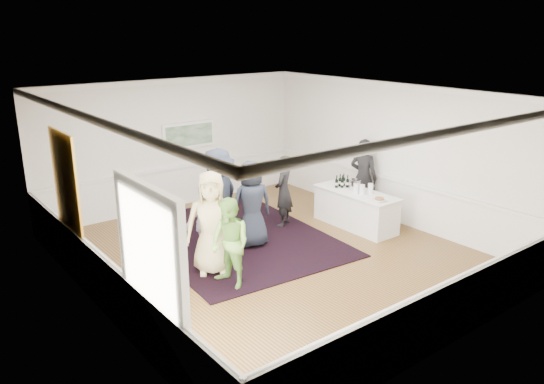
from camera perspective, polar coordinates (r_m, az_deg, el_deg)
floor at (r=10.64m, az=0.11°, el=-6.86°), size 8.00×8.00×0.00m
ceiling at (r=9.78m, az=0.13°, el=10.51°), size 7.00×8.00×0.02m
wall_left at (r=8.51m, az=-18.85°, el=-2.55°), size 0.02×8.00×3.20m
wall_right at (r=12.49m, az=12.94°, el=4.10°), size 0.02×8.00×3.20m
wall_back at (r=13.39m, az=-10.49°, el=5.12°), size 7.00×0.02×3.20m
wall_front at (r=7.52m, az=19.25°, el=-5.20°), size 7.00×0.02×3.20m
wainscoting at (r=10.45m, az=0.12°, el=-4.36°), size 7.00×8.00×1.00m
mirror at (r=9.66m, az=-21.28°, el=0.75°), size 0.05×1.25×1.85m
doorway at (r=6.94m, az=-12.95°, el=-8.19°), size 0.10×1.78×2.56m
landscape_painting at (r=13.49m, az=-8.91°, el=6.07°), size 1.44×0.06×0.66m
area_rug at (r=11.52m, az=-3.96°, el=-4.91°), size 3.91×4.93×0.02m
serving_table at (r=12.17m, az=8.97°, el=-1.82°), size 0.78×2.05×0.83m
bartender at (r=12.81m, az=9.79°, el=1.55°), size 0.63×0.79×1.87m
guest_tan at (r=9.66m, az=-6.51°, el=-3.34°), size 1.13×1.02×1.94m
guest_green at (r=9.18m, az=-4.55°, el=-5.54°), size 0.69×0.84×1.60m
guest_lilac at (r=10.29m, az=-7.09°, el=-3.22°), size 0.92×0.41×1.54m
guest_dark_a at (r=10.99m, az=-5.84°, el=-0.52°), size 1.51×1.31×2.02m
guest_dark_b at (r=11.97m, az=1.26°, el=0.10°), size 0.71×0.65×1.64m
guest_navy at (r=10.82m, az=-2.21°, el=-1.33°), size 0.98×0.75×1.81m
wine_bottles at (r=12.31m, az=7.54°, el=1.24°), size 0.31×0.24×0.31m
juice_pitchers at (r=11.88m, az=9.75°, el=0.36°), size 0.38×0.30×0.24m
ice_bucket at (r=12.12m, az=8.91°, el=0.72°), size 0.26×0.26×0.25m
nut_bowl at (r=11.45m, az=11.47°, el=-0.80°), size 0.29×0.29×0.08m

